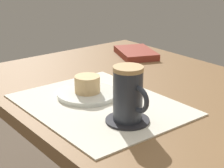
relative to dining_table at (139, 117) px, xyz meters
name	(u,v)px	position (x,y,z in m)	size (l,w,h in m)	color
dining_table	(139,117)	(0.00, 0.00, 0.00)	(1.01, 0.75, 0.72)	brown
placemat	(100,105)	(0.03, -0.17, 0.09)	(0.43, 0.34, 0.00)	silver
pastry_plate	(88,94)	(-0.04, -0.16, 0.10)	(0.17, 0.17, 0.01)	silver
pastry	(87,84)	(-0.04, -0.16, 0.13)	(0.07, 0.07, 0.05)	#E5BC7F
coffee_coaster	(127,120)	(0.15, -0.18, 0.10)	(0.10, 0.10, 0.01)	#232328
coffee_mug	(129,94)	(0.16, -0.18, 0.16)	(0.10, 0.07, 0.13)	#2D333D
small_book	(136,53)	(-0.27, 0.23, 0.10)	(0.18, 0.12, 0.02)	maroon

